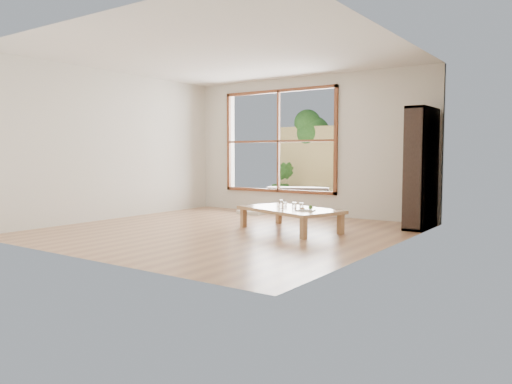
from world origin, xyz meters
TOP-DOWN VIEW (x-y plane):
  - ground at (0.00, 0.00)m, footprint 5.00×5.00m
  - low_table at (0.79, 0.55)m, footprint 1.75×1.31m
  - floor_cushion at (-0.89, 1.97)m, footprint 0.52×0.52m
  - bookshelf at (2.33, 1.90)m, footprint 0.30×0.84m
  - glass_tall at (0.71, 0.43)m, footprint 0.07×0.07m
  - glass_mid at (0.97, 0.58)m, footprint 0.06×0.06m
  - glass_short at (0.85, 0.59)m, footprint 0.07×0.07m
  - glass_small at (0.62, 0.68)m, footprint 0.06×0.06m
  - food_tray at (1.16, 0.39)m, footprint 0.29×0.23m
  - deck at (-0.60, 3.56)m, footprint 2.80×2.00m
  - garden_bench at (-0.73, 3.41)m, footprint 1.35×0.90m
  - bamboo_fence at (-0.60, 4.56)m, footprint 2.80×0.06m
  - shrub_right at (0.28, 4.33)m, footprint 0.98×0.92m
  - shrub_left at (-1.55, 4.09)m, footprint 0.63×0.56m
  - garden_tree at (-1.28, 4.86)m, footprint 1.04×0.85m

SIDE VIEW (x-z plane):
  - ground at x=0.00m, z-range 0.00..0.00m
  - deck at x=-0.60m, z-range -0.03..0.03m
  - floor_cushion at x=-0.89m, z-range 0.00..0.07m
  - low_table at x=0.79m, z-range 0.13..0.47m
  - food_tray at x=1.16m, z-range 0.32..0.40m
  - glass_small at x=0.62m, z-range 0.34..0.41m
  - garden_bench at x=-0.73m, z-range 0.17..0.59m
  - glass_short at x=0.85m, z-range 0.34..0.43m
  - glass_mid at x=0.97m, z-range 0.34..0.43m
  - glass_tall at x=0.71m, z-range 0.34..0.47m
  - shrub_right at x=0.28m, z-range 0.03..0.89m
  - shrub_left at x=-1.55m, z-range 0.03..0.96m
  - bamboo_fence at x=-0.60m, z-range 0.00..1.80m
  - bookshelf at x=2.33m, z-range 0.00..1.86m
  - garden_tree at x=-1.28m, z-range 0.52..2.74m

